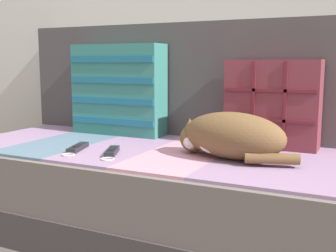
{
  "coord_description": "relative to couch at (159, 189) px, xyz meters",
  "views": [
    {
      "loc": [
        0.76,
        -1.34,
        0.69
      ],
      "look_at": [
        0.08,
        0.06,
        0.45
      ],
      "focal_mm": 45.0,
      "sensor_mm": 36.0,
      "label": 1
    }
  ],
  "objects": [
    {
      "name": "sleeping_cat",
      "position": [
        0.31,
        -0.07,
        0.26
      ],
      "size": [
        0.45,
        0.27,
        0.17
      ],
      "color": "brown",
      "rests_on": "couch"
    },
    {
      "name": "throw_pillow_striped",
      "position": [
        -0.31,
        0.19,
        0.39
      ],
      "size": [
        0.45,
        0.14,
        0.42
      ],
      "color": "#337A70",
      "rests_on": "couch"
    },
    {
      "name": "ground_plane",
      "position": [
        0.0,
        -0.14,
        -0.17
      ],
      "size": [
        14.0,
        14.0,
        0.0
      ],
      "primitive_type": "plane",
      "color": "#564C47"
    },
    {
      "name": "throw_pillow_quilted",
      "position": [
        0.41,
        0.2,
        0.35
      ],
      "size": [
        0.36,
        0.14,
        0.35
      ],
      "color": "brown",
      "rests_on": "couch"
    },
    {
      "name": "sofa_backrest",
      "position": [
        0.0,
        0.34,
        0.44
      ],
      "size": [
        1.73,
        0.14,
        0.51
      ],
      "color": "#474242",
      "rests_on": "couch"
    },
    {
      "name": "couch",
      "position": [
        0.0,
        0.0,
        0.0
      ],
      "size": [
        1.76,
        0.82,
        0.35
      ],
      "color": "#3D3838",
      "rests_on": "ground_plane"
    },
    {
      "name": "game_remote_near",
      "position": [
        -0.25,
        -0.2,
        0.19
      ],
      "size": [
        0.1,
        0.2,
        0.02
      ],
      "color": "black",
      "rests_on": "couch"
    },
    {
      "name": "game_remote_far",
      "position": [
        -0.09,
        -0.2,
        0.19
      ],
      "size": [
        0.12,
        0.19,
        0.02
      ],
      "color": "black",
      "rests_on": "couch"
    }
  ]
}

